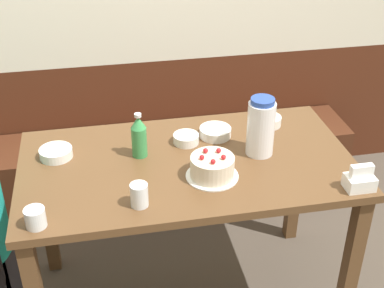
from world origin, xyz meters
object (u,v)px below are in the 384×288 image
(napkin_holder, at_px, (360,180))
(bowl_side_dish, at_px, (56,153))
(bench_seat, at_px, (162,167))
(glass_tumbler_short, at_px, (35,218))
(bowl_rice_small, at_px, (215,132))
(soju_bottle, at_px, (139,136))
(water_pitcher, at_px, (261,127))
(birthday_cake, at_px, (212,167))
(glass_water_tall, at_px, (139,195))
(bowl_soup_white, at_px, (269,121))
(bowl_sauce_shallow, at_px, (186,139))

(napkin_holder, distance_m, bowl_side_dish, 1.23)
(bench_seat, relative_size, glass_tumbler_short, 30.35)
(bowl_rice_small, height_order, bowl_side_dish, bowl_rice_small)
(glass_tumbler_short, bearing_deg, soju_bottle, 44.00)
(water_pitcher, relative_size, soju_bottle, 1.29)
(soju_bottle, distance_m, bowl_rice_small, 0.37)
(napkin_holder, distance_m, bowl_rice_small, 0.67)
(bench_seat, distance_m, water_pitcher, 1.12)
(bench_seat, bearing_deg, birthday_cake, -85.44)
(bench_seat, distance_m, napkin_holder, 1.43)
(glass_tumbler_short, bearing_deg, bowl_rice_small, 32.85)
(napkin_holder, bearing_deg, glass_tumbler_short, 179.64)
(napkin_holder, bearing_deg, glass_water_tall, 176.13)
(napkin_holder, xyz_separation_m, bowl_rice_small, (-0.45, 0.49, -0.02))
(bowl_soup_white, distance_m, bowl_side_dish, 0.96)
(bench_seat, height_order, bowl_rice_small, bowl_rice_small)
(bowl_soup_white, relative_size, bowl_rice_small, 0.83)
(bowl_sauce_shallow, bearing_deg, bench_seat, 91.96)
(bowl_rice_small, bearing_deg, napkin_holder, -47.70)
(napkin_holder, distance_m, bowl_sauce_shallow, 0.75)
(bowl_side_dish, height_order, bowl_sauce_shallow, same)
(birthday_cake, bearing_deg, bench_seat, 94.56)
(bowl_rice_small, relative_size, glass_tumbler_short, 1.92)
(napkin_holder, bearing_deg, bowl_side_dish, 158.44)
(soju_bottle, xyz_separation_m, bowl_side_dish, (-0.35, 0.05, -0.07))
(water_pitcher, bearing_deg, bench_seat, 110.78)
(bowl_soup_white, height_order, bowl_side_dish, bowl_soup_white)
(bench_seat, bearing_deg, glass_tumbler_short, -117.45)
(bowl_sauce_shallow, height_order, glass_tumbler_short, glass_tumbler_short)
(bench_seat, xyz_separation_m, bowl_sauce_shallow, (0.02, -0.68, 0.59))
(bowl_side_dish, relative_size, bowl_sauce_shallow, 1.22)
(birthday_cake, height_order, soju_bottle, soju_bottle)
(bowl_side_dish, xyz_separation_m, glass_water_tall, (0.31, -0.40, 0.03))
(bowl_soup_white, distance_m, glass_tumbler_short, 1.15)
(bowl_rice_small, bearing_deg, bowl_sauce_shallow, -167.26)
(birthday_cake, relative_size, napkin_holder, 1.91)
(napkin_holder, distance_m, bowl_soup_white, 0.58)
(bowl_soup_white, xyz_separation_m, bowl_side_dish, (-0.96, -0.09, -0.00))
(water_pitcher, bearing_deg, bowl_soup_white, 62.96)
(water_pitcher, distance_m, bowl_rice_small, 0.25)
(bench_seat, relative_size, glass_water_tall, 24.62)
(napkin_holder, bearing_deg, water_pitcher, 132.89)
(bowl_side_dish, distance_m, glass_water_tall, 0.50)
(birthday_cake, height_order, bowl_side_dish, birthday_cake)
(soju_bottle, relative_size, bowl_rice_small, 1.40)
(birthday_cake, relative_size, bowl_rice_small, 1.49)
(bench_seat, bearing_deg, bowl_side_dish, -127.55)
(napkin_holder, height_order, bowl_side_dish, napkin_holder)
(bench_seat, bearing_deg, water_pitcher, -69.22)
(napkin_holder, xyz_separation_m, bowl_side_dish, (-1.14, 0.45, -0.02))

